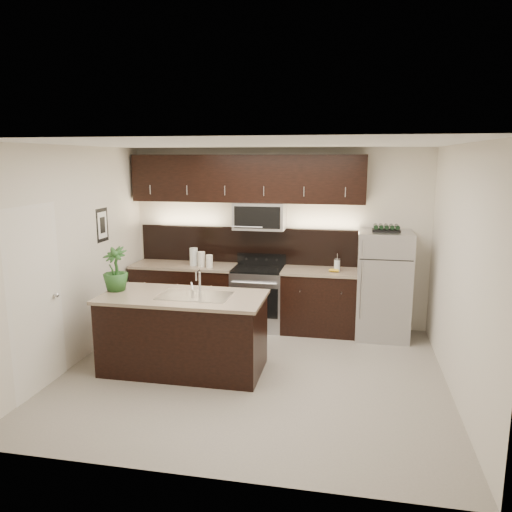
{
  "coord_description": "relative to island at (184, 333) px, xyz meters",
  "views": [
    {
      "loc": [
        1.12,
        -5.47,
        2.54
      ],
      "look_at": [
        -0.06,
        0.55,
        1.34
      ],
      "focal_mm": 35.0,
      "sensor_mm": 36.0,
      "label": 1
    }
  ],
  "objects": [
    {
      "name": "counter_run",
      "position": [
        0.39,
        1.69,
        -0.0
      ],
      "size": [
        3.51,
        0.65,
        0.94
      ],
      "color": "black",
      "rests_on": "ground"
    },
    {
      "name": "plant",
      "position": [
        -0.88,
        0.05,
        0.74
      ],
      "size": [
        0.35,
        0.35,
        0.54
      ],
      "primitive_type": "imported",
      "rotation": [
        0.0,
        0.0,
        -0.16
      ],
      "color": "#255321",
      "rests_on": "island"
    },
    {
      "name": "refrigerator",
      "position": [
        2.42,
        1.63,
        0.3
      ],
      "size": [
        0.74,
        0.67,
        1.54
      ],
      "primitive_type": "cube",
      "color": "#B2B2B7",
      "rests_on": "ground"
    },
    {
      "name": "canisters",
      "position": [
        -0.29,
        1.61,
        0.59
      ],
      "size": [
        0.39,
        0.21,
        0.27
      ],
      "rotation": [
        0.0,
        0.0,
        -0.35
      ],
      "color": "silver",
      "rests_on": "counter_run"
    },
    {
      "name": "wine_rack",
      "position": [
        2.42,
        1.63,
        1.11
      ],
      "size": [
        0.38,
        0.24,
        0.09
      ],
      "color": "black",
      "rests_on": "refrigerator"
    },
    {
      "name": "ground",
      "position": [
        0.84,
        0.0,
        -0.47
      ],
      "size": [
        4.5,
        4.5,
        0.0
      ],
      "primitive_type": "plane",
      "color": "gray",
      "rests_on": "ground"
    },
    {
      "name": "room_walls",
      "position": [
        0.73,
        -0.03,
        1.22
      ],
      "size": [
        4.52,
        4.02,
        2.71
      ],
      "color": "silver",
      "rests_on": "ground"
    },
    {
      "name": "sink_faucet",
      "position": [
        0.15,
        0.01,
        0.48
      ],
      "size": [
        0.84,
        0.5,
        0.28
      ],
      "color": "silver",
      "rests_on": "island"
    },
    {
      "name": "island",
      "position": [
        0.0,
        0.0,
        0.0
      ],
      "size": [
        1.96,
        0.96,
        0.94
      ],
      "color": "black",
      "rests_on": "ground"
    },
    {
      "name": "upper_fixtures",
      "position": [
        0.42,
        1.84,
        1.67
      ],
      "size": [
        3.49,
        0.4,
        1.66
      ],
      "color": "black",
      "rests_on": "counter_run"
    },
    {
      "name": "french_press",
      "position": [
        1.76,
        1.64,
        0.56
      ],
      "size": [
        0.09,
        0.09,
        0.26
      ],
      "rotation": [
        0.0,
        0.0,
        -0.05
      ],
      "color": "silver",
      "rests_on": "counter_run"
    },
    {
      "name": "bananas",
      "position": [
        1.68,
        1.61,
        0.49
      ],
      "size": [
        0.17,
        0.14,
        0.05
      ],
      "primitive_type": "ellipsoid",
      "rotation": [
        0.0,
        0.0,
        -0.14
      ],
      "color": "gold",
      "rests_on": "counter_run"
    }
  ]
}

